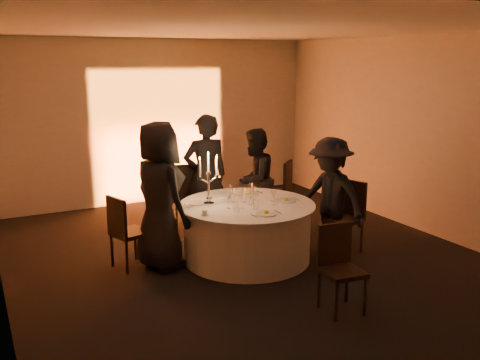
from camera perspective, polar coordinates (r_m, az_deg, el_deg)
name	(u,v)px	position (r m, az deg, el deg)	size (l,w,h in m)	color
floor	(247,259)	(7.29, 0.73, -8.39)	(7.00, 7.00, 0.00)	black
ceiling	(247,28)	(6.80, 0.80, 15.88)	(7.00, 7.00, 0.00)	silver
wall_back	(159,121)	(10.08, -8.66, 6.21)	(7.00, 7.00, 0.00)	#A09C95
wall_front	(475,221)	(4.21, 23.77, -3.98)	(7.00, 7.00, 0.00)	#A09C95
wall_right	(419,134)	(8.69, 18.57, 4.64)	(7.00, 7.00, 0.00)	#A09C95
uplighter_fixture	(167,200)	(10.07, -7.83, -2.18)	(0.25, 0.12, 0.10)	black
banquet_table	(247,232)	(7.16, 0.74, -5.52)	(1.80, 1.80, 0.77)	black
chair_left	(125,228)	(6.95, -12.18, -5.06)	(0.52, 0.52, 0.95)	black
chair_back_left	(187,192)	(8.37, -5.67, -1.28)	(0.52, 0.52, 1.07)	black
chair_back_right	(281,187)	(8.79, 4.37, -0.80)	(0.63, 0.63, 1.01)	black
chair_right	(347,212)	(7.55, 11.35, -3.39)	(0.54, 0.54, 0.99)	black
chair_front	(339,263)	(5.83, 10.52, -8.67)	(0.44, 0.44, 0.93)	black
guest_left	(159,196)	(6.82, -8.58, -1.67)	(0.92, 0.60, 1.89)	black
guest_back_left	(206,176)	(7.98, -3.69, 0.41)	(0.67, 0.44, 1.85)	black
guest_back_right	(255,180)	(8.29, 1.56, 0.01)	(0.78, 0.61, 1.60)	black
guest_right	(330,197)	(7.31, 9.58, -1.81)	(1.05, 0.60, 1.63)	black
plate_left	(199,203)	(7.07, -4.43, -2.47)	(0.36, 0.27, 0.01)	white
plate_back_left	(222,195)	(7.45, -1.99, -1.64)	(0.36, 0.28, 0.01)	white
plate_back_right	(249,193)	(7.55, 0.95, -1.37)	(0.36, 0.30, 0.08)	white
plate_right	(285,200)	(7.20, 4.86, -2.12)	(0.36, 0.29, 0.08)	white
plate_front	(266,213)	(6.57, 2.79, -3.53)	(0.36, 0.27, 0.08)	white
coffee_cup	(205,213)	(6.55, -3.76, -3.49)	(0.11, 0.11, 0.07)	white
candelabra	(209,186)	(6.97, -3.37, -0.64)	(0.30, 0.14, 0.71)	silver
wine_glass_a	(251,187)	(7.37, 1.18, -0.75)	(0.07, 0.07, 0.19)	silver
wine_glass_b	(234,192)	(7.07, -0.65, -1.34)	(0.07, 0.07, 0.19)	silver
wine_glass_c	(228,198)	(6.80, -1.25, -1.92)	(0.07, 0.07, 0.19)	silver
wine_glass_d	(274,195)	(6.95, 3.62, -1.61)	(0.07, 0.07, 0.19)	silver
wine_glass_e	(230,189)	(7.28, -1.04, -0.93)	(0.07, 0.07, 0.19)	silver
wine_glass_f	(243,198)	(6.79, 0.34, -1.94)	(0.07, 0.07, 0.19)	silver
wine_glass_g	(254,191)	(7.17, 1.48, -1.14)	(0.07, 0.07, 0.19)	silver
wine_glass_h	(244,192)	(7.08, 0.44, -1.32)	(0.07, 0.07, 0.19)	silver
tumbler_a	(256,206)	(6.78, 1.72, -2.77)	(0.07, 0.07, 0.09)	silver
tumbler_b	(251,201)	(6.99, 1.21, -2.28)	(0.07, 0.07, 0.09)	silver
tumbler_c	(237,208)	(6.66, -0.36, -3.05)	(0.07, 0.07, 0.09)	silver
tumbler_d	(236,205)	(6.82, -0.48, -2.68)	(0.07, 0.07, 0.09)	silver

